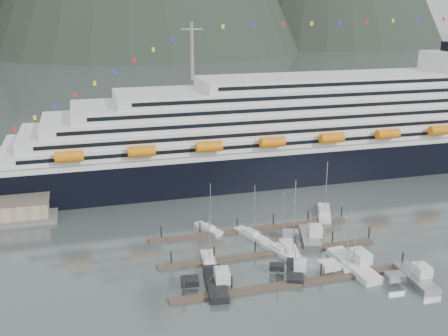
{
  "coord_description": "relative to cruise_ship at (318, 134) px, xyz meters",
  "views": [
    {
      "loc": [
        -41.4,
        -91.23,
        50.51
      ],
      "look_at": [
        -9.9,
        22.0,
        13.99
      ],
      "focal_mm": 42.0,
      "sensor_mm": 36.0,
      "label": 1
    }
  ],
  "objects": [
    {
      "name": "dock_near",
      "position": [
        -34.95,
        -64.89,
        -11.73
      ],
      "size": [
        48.18,
        2.28,
        3.2
      ],
      "color": "#3F3328",
      "rests_on": "ground"
    },
    {
      "name": "sailboat_d",
      "position": [
        -30.83,
        -53.45,
        -11.58
      ],
      "size": [
        5.24,
        12.97,
        17.67
      ],
      "rotation": [
        0.0,
        0.0,
        1.39
      ],
      "color": "silver",
      "rests_on": "ground"
    },
    {
      "name": "trawler_c",
      "position": [
        -21.25,
        -62.14,
        -11.1
      ],
      "size": [
        10.57,
        14.96,
        7.55
      ],
      "rotation": [
        0.0,
        0.0,
        1.64
      ],
      "color": "silver",
      "rests_on": "ground"
    },
    {
      "name": "trawler_a",
      "position": [
        -49.72,
        -61.59,
        -11.15
      ],
      "size": [
        9.44,
        13.01,
        6.96
      ],
      "rotation": [
        0.0,
        0.0,
        1.45
      ],
      "color": "black",
      "rests_on": "ground"
    },
    {
      "name": "cruise_ship",
      "position": [
        0.0,
        0.0,
        0.0
      ],
      "size": [
        210.0,
        30.4,
        50.3
      ],
      "color": "black",
      "rests_on": "ground"
    },
    {
      "name": "ground",
      "position": [
        -30.03,
        -54.94,
        -12.04
      ],
      "size": [
        1600.0,
        1600.0,
        0.0
      ],
      "primitive_type": "plane",
      "color": "#4C5A5A",
      "rests_on": "ground"
    },
    {
      "name": "sailboat_g",
      "position": [
        -14.23,
        -34.95,
        -11.6
      ],
      "size": [
        7.55,
        12.07,
        14.97
      ],
      "rotation": [
        0.0,
        0.0,
        1.15
      ],
      "color": "silver",
      "rests_on": "ground"
    },
    {
      "name": "trawler_b",
      "position": [
        -33.4,
        -61.06,
        -11.23
      ],
      "size": [
        8.19,
        9.83,
        6.03
      ],
      "rotation": [
        0.0,
        0.0,
        1.19
      ],
      "color": "black",
      "rests_on": "ground"
    },
    {
      "name": "sailboat_b",
      "position": [
        -36.07,
        -42.29,
        -11.63
      ],
      "size": [
        6.05,
        9.98,
        13.12
      ],
      "rotation": [
        0.0,
        0.0,
        1.96
      ],
      "color": "silver",
      "rests_on": "ground"
    },
    {
      "name": "dock_mid",
      "position": [
        -34.95,
        -51.89,
        -11.73
      ],
      "size": [
        48.18,
        2.28,
        3.2
      ],
      "color": "#3F3328",
      "rests_on": "ground"
    },
    {
      "name": "trawler_d",
      "position": [
        -12.28,
        -69.94,
        -11.15
      ],
      "size": [
        8.68,
        11.72,
        6.87
      ],
      "rotation": [
        0.0,
        0.0,
        1.52
      ],
      "color": "#96999C",
      "rests_on": "ground"
    },
    {
      "name": "sailboat_c",
      "position": [
        -32.95,
        -51.56,
        -11.61
      ],
      "size": [
        5.91,
        9.97,
        14.47
      ],
      "rotation": [
        0.0,
        0.0,
        1.93
      ],
      "color": "silver",
      "rests_on": "ground"
    },
    {
      "name": "sailboat_a",
      "position": [
        -48.48,
        -52.19,
        -11.63
      ],
      "size": [
        3.59,
        9.13,
        11.8
      ],
      "rotation": [
        0.0,
        0.0,
        1.45
      ],
      "color": "silver",
      "rests_on": "ground"
    },
    {
      "name": "dock_far",
      "position": [
        -34.95,
        -38.89,
        -11.73
      ],
      "size": [
        48.18,
        2.28,
        3.2
      ],
      "color": "#3F3328",
      "rests_on": "ground"
    },
    {
      "name": "trawler_e",
      "position": [
        -24.15,
        -47.69,
        -11.1
      ],
      "size": [
        9.74,
        12.09,
        7.49
      ],
      "rotation": [
        0.0,
        0.0,
        1.27
      ],
      "color": "#96999C",
      "rests_on": "ground"
    },
    {
      "name": "sailboat_h",
      "position": [
        -21.97,
        -60.56,
        -11.63
      ],
      "size": [
        4.51,
        8.8,
        12.96
      ],
      "rotation": [
        0.0,
        0.0,
        1.31
      ],
      "color": "silver",
      "rests_on": "ground"
    },
    {
      "name": "sailboat_e",
      "position": [
        -44.66,
        -36.37,
        -11.64
      ],
      "size": [
        5.59,
        8.68,
        12.27
      ],
      "rotation": [
        0.0,
        0.0,
        2.0
      ],
      "color": "silver",
      "rests_on": "ground"
    }
  ]
}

